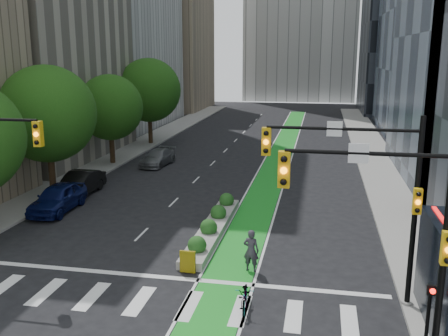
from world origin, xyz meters
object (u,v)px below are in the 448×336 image
at_px(parked_car_left_near, 58,198).
at_px(median_planter, 213,226).
at_px(parked_car_left_mid, 79,184).
at_px(bicycle, 245,296).
at_px(parked_car_left_far, 158,158).
at_px(cyclist, 251,251).

bearing_deg(parked_car_left_near, median_planter, -12.11).
bearing_deg(parked_car_left_near, parked_car_left_mid, 94.35).
height_order(bicycle, parked_car_left_far, parked_car_left_far).
bearing_deg(median_planter, cyclist, -58.83).
xyz_separation_m(median_planter, cyclist, (2.70, -4.46, 0.60)).
relative_size(median_planter, bicycle, 5.30).
bearing_deg(median_planter, parked_car_left_far, 118.16).
distance_m(parked_car_left_near, parked_car_left_far, 13.59).
distance_m(median_planter, parked_car_left_near, 10.30).
bearing_deg(bicycle, parked_car_left_far, 110.63).
bearing_deg(cyclist, parked_car_left_near, -18.65).
bearing_deg(parked_car_left_near, parked_car_left_far, 80.21).
height_order(median_planter, bicycle, median_planter).
bearing_deg(median_planter, parked_car_left_mid, 152.72).
height_order(median_planter, parked_car_left_mid, parked_car_left_mid).
relative_size(cyclist, parked_car_left_far, 0.42).
bearing_deg(bicycle, parked_car_left_mid, 130.35).
distance_m(cyclist, parked_car_left_mid, 16.47).
bearing_deg(bicycle, median_planter, 105.55).
xyz_separation_m(median_planter, parked_car_left_near, (-10.12, 1.86, 0.48)).
bearing_deg(parked_car_left_far, cyclist, -55.38).
xyz_separation_m(bicycle, parked_car_left_near, (-13.06, 9.68, 0.34)).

